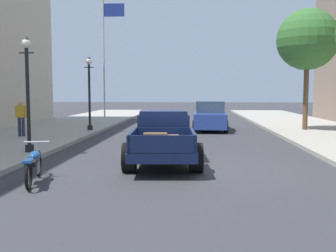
# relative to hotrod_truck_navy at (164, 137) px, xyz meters

# --- Properties ---
(ground_plane) EXTENTS (140.00, 140.00, 0.00)m
(ground_plane) POSITION_rel_hotrod_truck_navy_xyz_m (0.51, -0.75, -0.75)
(ground_plane) COLOR #333338
(hotrod_truck_navy) EXTENTS (2.38, 5.01, 1.58)m
(hotrod_truck_navy) POSITION_rel_hotrod_truck_navy_xyz_m (0.00, 0.00, 0.00)
(hotrod_truck_navy) COLOR #0F1938
(hotrod_truck_navy) RESTS_ON ground
(motorcycle_parked) EXTENTS (0.75, 2.07, 0.93)m
(motorcycle_parked) POSITION_rel_hotrod_truck_navy_xyz_m (-2.86, -3.03, -0.31)
(motorcycle_parked) COLOR black
(motorcycle_parked) RESTS_ON ground
(car_background_blue) EXTENTS (1.96, 4.35, 1.65)m
(car_background_blue) POSITION_rel_hotrod_truck_navy_xyz_m (1.84, 9.98, 0.01)
(car_background_blue) COLOR #284293
(car_background_blue) RESTS_ON ground
(pedestrian_sidewalk_left) EXTENTS (0.53, 0.22, 1.65)m
(pedestrian_sidewalk_left) POSITION_rel_hotrod_truck_navy_xyz_m (-6.87, 5.14, 0.33)
(pedestrian_sidewalk_left) COLOR #232847
(pedestrian_sidewalk_left) RESTS_ON sidewalk_left
(street_lamp_near) EXTENTS (0.50, 0.32, 3.85)m
(street_lamp_near) POSITION_rel_hotrod_truck_navy_xyz_m (-4.58, 0.70, 1.63)
(street_lamp_near) COLOR black
(street_lamp_near) RESTS_ON sidewalk_left
(street_lamp_far) EXTENTS (0.50, 0.32, 3.85)m
(street_lamp_far) POSITION_rel_hotrod_truck_navy_xyz_m (-4.56, 8.27, 1.63)
(street_lamp_far) COLOR black
(street_lamp_far) RESTS_ON sidewalk_left
(flagpole) EXTENTS (1.74, 0.16, 9.16)m
(flagpole) POSITION_rel_hotrod_truck_navy_xyz_m (-5.92, 18.58, 5.02)
(flagpole) COLOR #B2B2B7
(flagpole) RESTS_ON sidewalk_left
(street_tree_second) EXTENTS (3.20, 3.20, 6.36)m
(street_tree_second) POSITION_rel_hotrod_truck_navy_xyz_m (6.88, 9.23, 4.13)
(street_tree_second) COLOR brown
(street_tree_second) RESTS_ON sidewalk_right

